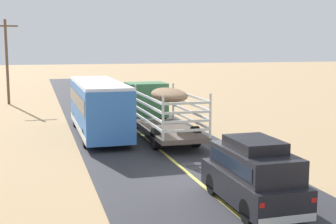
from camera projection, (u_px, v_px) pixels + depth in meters
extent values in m
plane|color=tan|center=(200.00, 183.00, 17.89)|extent=(240.00, 240.00, 0.00)
cube|color=#2D2D33|center=(200.00, 183.00, 17.89)|extent=(8.00, 120.00, 0.02)
cube|color=#D8CC4C|center=(200.00, 183.00, 17.89)|extent=(0.16, 117.60, 0.00)
cube|color=black|center=(252.00, 186.00, 15.29)|extent=(1.90, 4.60, 0.90)
cube|color=black|center=(255.00, 162.00, 15.03)|extent=(1.75, 3.59, 0.80)
cube|color=#192333|center=(255.00, 161.00, 15.02)|extent=(1.79, 3.22, 0.44)
cube|color=silver|center=(286.00, 219.00, 13.23)|extent=(1.86, 0.20, 0.24)
cube|color=red|center=(262.00, 205.00, 12.87)|extent=(0.16, 0.06, 0.14)
cube|color=red|center=(313.00, 200.00, 13.32)|extent=(0.16, 0.06, 0.14)
cube|color=black|center=(254.00, 144.00, 14.99)|extent=(1.42, 2.07, 0.36)
cylinder|color=black|center=(213.00, 184.00, 16.47)|extent=(0.26, 0.76, 0.76)
cylinder|color=black|center=(255.00, 180.00, 16.91)|extent=(0.26, 0.76, 0.76)
cylinder|color=black|center=(248.00, 211.00, 13.75)|extent=(0.26, 0.76, 0.76)
cylinder|color=black|center=(297.00, 206.00, 14.20)|extent=(0.26, 0.76, 0.76)
cube|color=#3F7F4C|center=(146.00, 100.00, 30.12)|extent=(2.50, 2.20, 2.20)
cube|color=#192333|center=(146.00, 93.00, 30.06)|extent=(2.53, 1.54, 0.70)
cube|color=brown|center=(169.00, 130.00, 25.14)|extent=(2.50, 6.40, 0.24)
cylinder|color=silver|center=(135.00, 102.00, 27.63)|extent=(0.12, 0.12, 2.20)
cylinder|color=silver|center=(173.00, 101.00, 28.28)|extent=(0.12, 0.12, 2.20)
cylinder|color=silver|center=(163.00, 118.00, 21.66)|extent=(0.12, 0.12, 2.20)
cylinder|color=silver|center=(210.00, 116.00, 22.30)|extent=(0.12, 0.12, 2.20)
cube|color=silver|center=(147.00, 121.00, 24.73)|extent=(0.08, 6.30, 0.12)
cube|color=silver|center=(190.00, 119.00, 25.39)|extent=(0.08, 6.30, 0.12)
cube|color=silver|center=(187.00, 131.00, 22.06)|extent=(2.40, 0.08, 0.12)
cube|color=silver|center=(147.00, 113.00, 24.67)|extent=(0.08, 6.30, 0.12)
cube|color=silver|center=(190.00, 112.00, 25.33)|extent=(0.08, 6.30, 0.12)
cube|color=silver|center=(187.00, 121.00, 21.99)|extent=(2.40, 0.08, 0.12)
cube|color=silver|center=(147.00, 105.00, 24.61)|extent=(0.08, 6.30, 0.12)
cube|color=silver|center=(190.00, 104.00, 25.27)|extent=(0.08, 6.30, 0.12)
cube|color=silver|center=(187.00, 112.00, 21.93)|extent=(2.40, 0.08, 0.12)
cube|color=silver|center=(147.00, 97.00, 24.54)|extent=(0.08, 6.30, 0.12)
cube|color=silver|center=(190.00, 96.00, 25.20)|extent=(0.08, 6.30, 0.12)
cube|color=silver|center=(187.00, 103.00, 21.87)|extent=(2.40, 0.08, 0.12)
ellipsoid|color=#8C6B4C|center=(169.00, 95.00, 24.86)|extent=(1.75, 3.84, 0.70)
cylinder|color=black|center=(130.00, 119.00, 30.01)|extent=(0.32, 1.10, 1.10)
cylinder|color=black|center=(162.00, 118.00, 30.60)|extent=(0.32, 1.10, 1.10)
cylinder|color=black|center=(155.00, 139.00, 23.65)|extent=(0.32, 1.10, 1.10)
cylinder|color=black|center=(195.00, 136.00, 24.24)|extent=(0.32, 1.10, 1.10)
cube|color=#3872C6|center=(98.00, 107.00, 27.35)|extent=(2.50, 10.00, 2.70)
cube|color=white|center=(98.00, 83.00, 27.15)|extent=(2.45, 9.80, 0.16)
cube|color=#192333|center=(98.00, 99.00, 27.29)|extent=(2.54, 9.20, 0.80)
cube|color=silver|center=(99.00, 126.00, 27.52)|extent=(2.53, 9.80, 0.36)
cylinder|color=black|center=(76.00, 119.00, 30.32)|extent=(0.30, 1.00, 1.00)
cylinder|color=black|center=(109.00, 118.00, 30.92)|extent=(0.30, 1.00, 1.00)
cylinder|color=black|center=(86.00, 138.00, 24.13)|extent=(0.30, 1.00, 1.00)
cylinder|color=black|center=(127.00, 136.00, 24.73)|extent=(0.30, 1.00, 1.00)
cylinder|color=brown|center=(7.00, 62.00, 41.72)|extent=(0.24, 0.24, 7.68)
cube|color=brown|center=(5.00, 26.00, 41.26)|extent=(2.20, 0.14, 0.14)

